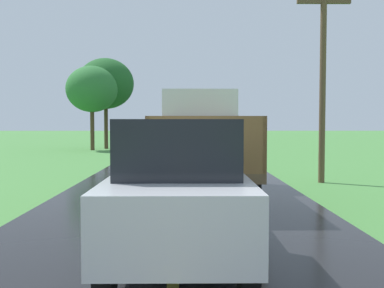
{
  "coord_description": "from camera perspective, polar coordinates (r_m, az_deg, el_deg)",
  "views": [
    {
      "loc": [
        0.16,
        -1.88,
        1.96
      ],
      "look_at": [
        0.29,
        9.61,
        1.4
      ],
      "focal_mm": 41.9,
      "sensor_mm": 36.0,
      "label": 1
    }
  ],
  "objects": [
    {
      "name": "banana_truck_near",
      "position": [
        12.18,
        1.0,
        0.46
      ],
      "size": [
        2.38,
        5.82,
        2.8
      ],
      "color": "#2D2D30",
      "rests_on": "road_surface"
    },
    {
      "name": "utility_pole_roadside",
      "position": [
        15.13,
        16.3,
        7.93
      ],
      "size": [
        1.71,
        0.2,
        6.2
      ],
      "color": "brown",
      "rests_on": "ground"
    },
    {
      "name": "roadside_tree_near_left",
      "position": [
        32.13,
        -12.62,
        6.81
      ],
      "size": [
        3.57,
        3.57,
        5.87
      ],
      "color": "#4C3823",
      "rests_on": "ground"
    },
    {
      "name": "roadside_tree_mid_right",
      "position": [
        33.68,
        -10.93,
        7.53
      ],
      "size": [
        4.11,
        4.11,
        6.63
      ],
      "color": "#4C3823",
      "rests_on": "ground"
    },
    {
      "name": "following_car",
      "position": [
        6.07,
        -1.67,
        -5.66
      ],
      "size": [
        1.74,
        4.1,
        1.92
      ],
      "color": "#B7BABF",
      "rests_on": "road_surface"
    }
  ]
}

